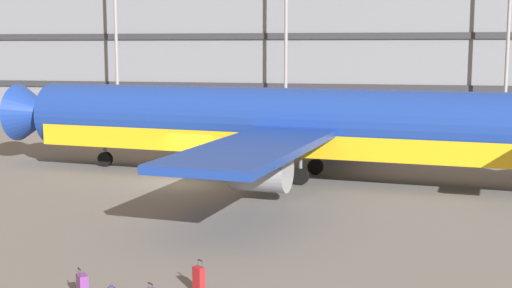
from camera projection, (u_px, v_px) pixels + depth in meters
The scene contains 6 objects.
ground_plane at pixel (184, 182), 38.22m from camera, with size 600.00×600.00×0.00m, color slate.
terminal_structure at pixel (313, 37), 89.05m from camera, with size 147.82×21.16×17.10m.
airliner at pixel (294, 126), 38.82m from camera, with size 37.25×30.11×10.82m.
light_mast_center_right at pixel (510, 3), 69.83m from camera, with size 1.80×0.50×20.07m.
suitcase_scuffed at pixel (82, 288), 20.16m from camera, with size 0.49×0.52×1.02m.
suitcase_upright at pixel (199, 279), 20.91m from camera, with size 0.42×0.38×1.01m.
Camera 1 is at (11.72, -35.91, 7.33)m, focal length 49.02 mm.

